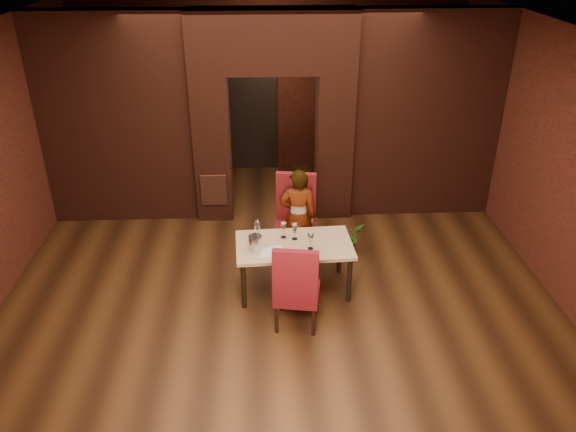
# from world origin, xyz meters

# --- Properties ---
(floor) EXTENTS (8.00, 8.00, 0.00)m
(floor) POSITION_xyz_m (0.00, 0.00, 0.00)
(floor) COLOR #422410
(floor) RESTS_ON ground
(ceiling) EXTENTS (7.00, 8.00, 0.04)m
(ceiling) POSITION_xyz_m (0.00, 0.00, 3.20)
(ceiling) COLOR silver
(ceiling) RESTS_ON ground
(wall_back) EXTENTS (7.00, 0.04, 3.20)m
(wall_back) POSITION_xyz_m (0.00, 4.00, 1.60)
(wall_back) COLOR maroon
(wall_back) RESTS_ON ground
(wall_right) EXTENTS (0.04, 8.00, 3.20)m
(wall_right) POSITION_xyz_m (3.50, 0.00, 1.60)
(wall_right) COLOR maroon
(wall_right) RESTS_ON ground
(pillar_left) EXTENTS (0.55, 0.55, 2.30)m
(pillar_left) POSITION_xyz_m (-0.95, 2.00, 1.15)
(pillar_left) COLOR maroon
(pillar_left) RESTS_ON ground
(pillar_right) EXTENTS (0.55, 0.55, 2.30)m
(pillar_right) POSITION_xyz_m (0.95, 2.00, 1.15)
(pillar_right) COLOR maroon
(pillar_right) RESTS_ON ground
(lintel) EXTENTS (2.45, 0.55, 0.90)m
(lintel) POSITION_xyz_m (0.00, 2.00, 2.75)
(lintel) COLOR maroon
(lintel) RESTS_ON ground
(wing_wall_left) EXTENTS (2.28, 0.35, 3.20)m
(wing_wall_left) POSITION_xyz_m (-2.36, 2.00, 1.60)
(wing_wall_left) COLOR maroon
(wing_wall_left) RESTS_ON ground
(wing_wall_right) EXTENTS (2.28, 0.35, 3.20)m
(wing_wall_right) POSITION_xyz_m (2.36, 2.00, 1.60)
(wing_wall_right) COLOR maroon
(wing_wall_right) RESTS_ON ground
(vent_panel) EXTENTS (0.40, 0.03, 0.50)m
(vent_panel) POSITION_xyz_m (-0.95, 1.71, 0.55)
(vent_panel) COLOR #99472C
(vent_panel) RESTS_ON ground
(rear_door) EXTENTS (0.90, 0.08, 2.10)m
(rear_door) POSITION_xyz_m (-0.40, 3.94, 1.05)
(rear_door) COLOR black
(rear_door) RESTS_ON ground
(rear_door_frame) EXTENTS (1.02, 0.04, 2.22)m
(rear_door_frame) POSITION_xyz_m (-0.40, 3.90, 1.05)
(rear_door_frame) COLOR black
(rear_door_frame) RESTS_ON ground
(dining_table) EXTENTS (1.49, 0.89, 0.68)m
(dining_table) POSITION_xyz_m (0.20, -0.22, 0.34)
(dining_table) COLOR tan
(dining_table) RESTS_ON ground
(chair_far) EXTENTS (0.63, 0.63, 1.22)m
(chair_far) POSITION_xyz_m (0.25, 0.53, 0.61)
(chair_far) COLOR maroon
(chair_far) RESTS_ON ground
(chair_near) EXTENTS (0.59, 0.59, 1.13)m
(chair_near) POSITION_xyz_m (0.19, -0.91, 0.56)
(chair_near) COLOR maroon
(chair_near) RESTS_ON ground
(person_seated) EXTENTS (0.54, 0.38, 1.39)m
(person_seated) POSITION_xyz_m (0.29, 0.48, 0.70)
(person_seated) COLOR silver
(person_seated) RESTS_ON ground
(wine_glass_a) EXTENTS (0.08, 0.08, 0.21)m
(wine_glass_a) POSITION_xyz_m (0.07, -0.05, 0.78)
(wine_glass_a) COLOR white
(wine_glass_a) RESTS_ON dining_table
(wine_glass_b) EXTENTS (0.09, 0.09, 0.21)m
(wine_glass_b) POSITION_xyz_m (0.21, -0.10, 0.79)
(wine_glass_b) COLOR white
(wine_glass_b) RESTS_ON dining_table
(wine_glass_c) EXTENTS (0.08, 0.08, 0.21)m
(wine_glass_c) POSITION_xyz_m (0.39, -0.34, 0.79)
(wine_glass_c) COLOR white
(wine_glass_c) RESTS_ON dining_table
(tasting_sheet) EXTENTS (0.36, 0.30, 0.00)m
(tasting_sheet) POSITION_xyz_m (-0.09, -0.39, 0.68)
(tasting_sheet) COLOR silver
(tasting_sheet) RESTS_ON dining_table
(wine_bucket) EXTENTS (0.16, 0.16, 0.20)m
(wine_bucket) POSITION_xyz_m (-0.29, -0.35, 0.78)
(wine_bucket) COLOR #AFAFB6
(wine_bucket) RESTS_ON dining_table
(water_bottle) EXTENTS (0.07, 0.07, 0.30)m
(water_bottle) POSITION_xyz_m (-0.26, -0.13, 0.83)
(water_bottle) COLOR white
(water_bottle) RESTS_ON dining_table
(potted_plant) EXTENTS (0.53, 0.52, 0.45)m
(potted_plant) POSITION_xyz_m (1.04, 0.71, 0.23)
(potted_plant) COLOR #356D25
(potted_plant) RESTS_ON ground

